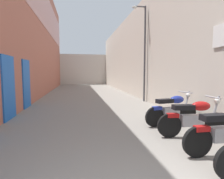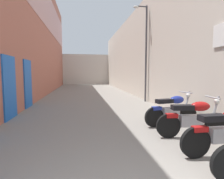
% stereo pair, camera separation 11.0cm
% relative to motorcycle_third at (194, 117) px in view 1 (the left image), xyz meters
% --- Properties ---
extents(ground_plane, '(40.14, 40.14, 0.00)m').
position_rel_motorcycle_third_xyz_m(ground_plane, '(-2.14, 7.20, -0.50)').
color(ground_plane, gray).
extents(building_left, '(0.45, 24.14, 8.85)m').
position_rel_motorcycle_third_xyz_m(building_left, '(-5.41, 9.15, 3.96)').
color(building_left, '#B76651').
rests_on(building_left, ground).
extents(building_right, '(0.45, 24.14, 5.90)m').
position_rel_motorcycle_third_xyz_m(building_right, '(1.14, 9.20, 2.45)').
color(building_right, beige).
rests_on(building_right, ground).
extents(building_far_end, '(9.16, 2.00, 4.09)m').
position_rel_motorcycle_third_xyz_m(building_far_end, '(-2.14, 22.27, 1.55)').
color(building_far_end, beige).
rests_on(building_far_end, ground).
extents(motorcycle_third, '(1.85, 0.58, 1.04)m').
position_rel_motorcycle_third_xyz_m(motorcycle_third, '(0.00, 0.00, 0.00)').
color(motorcycle_third, black).
rests_on(motorcycle_third, ground).
extents(motorcycle_fourth, '(1.84, 0.58, 1.04)m').
position_rel_motorcycle_third_xyz_m(motorcycle_fourth, '(-0.00, 1.08, 0.00)').
color(motorcycle_fourth, black).
rests_on(motorcycle_fourth, ground).
extents(street_lamp, '(0.79, 0.18, 5.20)m').
position_rel_motorcycle_third_xyz_m(street_lamp, '(0.71, 5.69, 2.50)').
color(street_lamp, '#47474C').
rests_on(street_lamp, ground).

